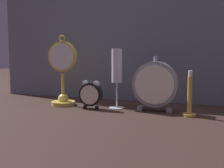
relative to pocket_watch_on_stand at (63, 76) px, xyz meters
name	(u,v)px	position (x,y,z in m)	size (l,w,h in m)	color
ground_plane	(105,114)	(0.24, -0.12, -0.13)	(4.00, 4.00, 0.00)	black
fabric_backdrop_drape	(129,23)	(0.24, 0.21, 0.24)	(1.33, 0.01, 0.73)	slate
pocket_watch_on_stand	(63,76)	(0.00, 0.00, 0.00)	(0.13, 0.10, 0.30)	gold
alarm_clock_twin_bell	(91,93)	(0.15, -0.04, -0.06)	(0.09, 0.03, 0.12)	black
mantel_clock_silver	(155,85)	(0.40, 0.00, -0.02)	(0.18, 0.04, 0.22)	gray
champagne_flute	(117,70)	(0.24, 0.01, 0.03)	(0.06, 0.06, 0.25)	silver
brass_candlestick	(190,101)	(0.54, -0.05, -0.07)	(0.05, 0.05, 0.17)	gold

